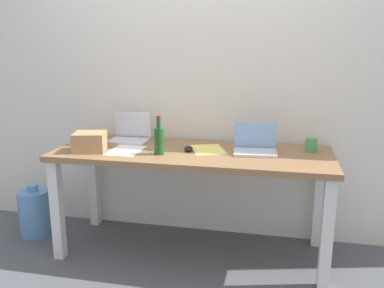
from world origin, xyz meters
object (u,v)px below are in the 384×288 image
(desk, at_px, (192,165))
(cardboard_box, at_px, (90,142))
(water_cooler_jug, at_px, (35,213))
(coffee_mug, at_px, (311,145))
(beer_bottle, at_px, (159,140))
(laptop_right, at_px, (255,147))
(computer_mouse, at_px, (189,149))
(laptop_left, at_px, (130,135))

(desk, relative_size, cardboard_box, 9.09)
(water_cooler_jug, bearing_deg, coffee_mug, 4.64)
(water_cooler_jug, bearing_deg, cardboard_box, -13.86)
(desk, xyz_separation_m, beer_bottle, (-0.20, -0.13, 0.20))
(laptop_right, xyz_separation_m, water_cooler_jug, (-1.70, -0.05, -0.61))
(coffee_mug, bearing_deg, computer_mouse, -168.19)
(beer_bottle, bearing_deg, water_cooler_jug, 173.30)
(beer_bottle, height_order, coffee_mug, beer_bottle)
(desk, distance_m, laptop_left, 0.58)
(laptop_right, xyz_separation_m, coffee_mug, (0.37, 0.12, 0.00))
(water_cooler_jug, bearing_deg, desk, 0.11)
(coffee_mug, bearing_deg, laptop_left, 178.84)
(laptop_left, height_order, beer_bottle, beer_bottle)
(desk, bearing_deg, laptop_left, 159.84)
(desk, distance_m, coffee_mug, 0.83)
(cardboard_box, bearing_deg, laptop_right, 9.88)
(desk, bearing_deg, beer_bottle, -147.07)
(laptop_left, relative_size, computer_mouse, 2.88)
(cardboard_box, bearing_deg, water_cooler_jug, 166.14)
(beer_bottle, distance_m, computer_mouse, 0.23)
(laptop_left, relative_size, beer_bottle, 1.09)
(laptop_left, bearing_deg, laptop_right, -8.56)
(computer_mouse, relative_size, cardboard_box, 0.48)
(beer_bottle, relative_size, water_cooler_jug, 0.63)
(desk, bearing_deg, cardboard_box, -168.09)
(laptop_right, bearing_deg, coffee_mug, 17.32)
(beer_bottle, bearing_deg, desk, 32.93)
(laptop_right, relative_size, coffee_mug, 3.21)
(computer_mouse, distance_m, cardboard_box, 0.68)
(computer_mouse, bearing_deg, water_cooler_jug, 168.14)
(laptop_right, distance_m, computer_mouse, 0.46)
(computer_mouse, bearing_deg, coffee_mug, 0.15)
(cardboard_box, bearing_deg, laptop_left, 64.13)
(computer_mouse, bearing_deg, beer_bottle, -156.95)
(laptop_left, bearing_deg, beer_bottle, -44.46)
(laptop_right, relative_size, cardboard_box, 1.45)
(coffee_mug, bearing_deg, beer_bottle, -163.62)
(desk, height_order, cardboard_box, cardboard_box)
(laptop_left, distance_m, beer_bottle, 0.46)
(computer_mouse, distance_m, water_cooler_jug, 1.38)
(beer_bottle, bearing_deg, laptop_right, 15.82)
(desk, xyz_separation_m, coffee_mug, (0.80, 0.17, 0.15))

